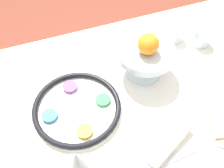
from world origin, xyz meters
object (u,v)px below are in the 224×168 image
seder_plate (77,108)px  cup_near (202,37)px  napkin_roll (171,143)px  wine_glass (77,160)px  fruit_stand (146,55)px  cup_mid (175,33)px  bread_plate (224,126)px  orange_fruit (148,44)px

seder_plate → cup_near: 0.62m
napkin_roll → seder_plate: bearing=136.8°
wine_glass → fruit_stand: (0.35, 0.31, -0.00)m
cup_mid → seder_plate: bearing=-157.0°
bread_plate → napkin_roll: napkin_roll is taller
cup_near → cup_mid: 0.11m
cup_near → orange_fruit: bearing=-165.2°
seder_plate → orange_fruit: bearing=13.7°
bread_plate → cup_near: (0.14, 0.39, 0.03)m
cup_near → wine_glass: bearing=-150.1°
napkin_roll → cup_mid: bearing=60.7°
napkin_roll → fruit_stand: bearing=81.8°
fruit_stand → cup_mid: bearing=32.3°
fruit_stand → cup_mid: fruit_stand is taller
wine_glass → orange_fruit: (0.35, 0.29, 0.06)m
orange_fruit → bread_plate: (0.17, -0.31, -0.16)m
bread_plate → cup_near: size_ratio=2.20×
bread_plate → napkin_roll: bearing=-179.8°
cup_near → cup_mid: (-0.10, 0.06, 0.00)m
wine_glass → orange_fruit: size_ratio=1.90×
cup_mid → cup_near: bearing=-32.4°
orange_fruit → napkin_roll: orange_fruit is taller
fruit_stand → wine_glass: bearing=-138.7°
seder_plate → bread_plate: seder_plate is taller
cup_mid → wine_glass: bearing=-141.8°
cup_near → cup_mid: same height
napkin_roll → cup_mid: 0.52m
wine_glass → cup_mid: wine_glass is taller
orange_fruit → cup_near: 0.34m
cup_near → seder_plate: bearing=-165.7°
orange_fruit → seder_plate: bearing=-166.3°
napkin_roll → cup_near: bearing=48.1°
bread_plate → cup_mid: size_ratio=2.20×
wine_glass → bread_plate: 0.52m
seder_plate → cup_near: (0.60, 0.15, 0.02)m
napkin_roll → cup_mid: cup_mid is taller
seder_plate → napkin_roll: 0.35m
wine_glass → cup_near: size_ratio=1.93×
wine_glass → cup_mid: size_ratio=1.93×
bread_plate → cup_mid: (0.04, 0.45, 0.03)m
fruit_stand → cup_near: fruit_stand is taller
fruit_stand → cup_mid: (0.21, 0.13, -0.06)m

